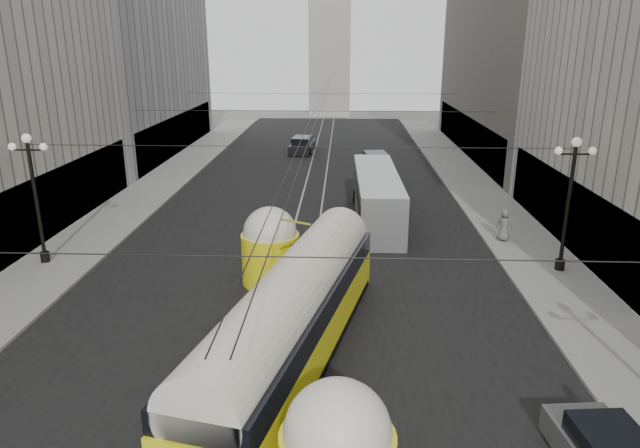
{
  "coord_description": "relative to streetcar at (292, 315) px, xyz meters",
  "views": [
    {
      "loc": [
        2.15,
        -7.85,
        10.59
      ],
      "look_at": [
        1.19,
        15.47,
        3.1
      ],
      "focal_mm": 32.0,
      "sensor_mm": 36.0,
      "label": 1
    }
  ],
  "objects": [
    {
      "name": "streetcar",
      "position": [
        0.0,
        0.0,
        0.0
      ],
      "size": [
        5.83,
        16.22,
        3.64
      ],
      "color": "yellow",
      "rests_on": "ground"
    },
    {
      "name": "sidewalk_right",
      "position": [
        11.5,
        26.53,
        -1.7
      ],
      "size": [
        4.0,
        72.0,
        0.15
      ],
      "primitive_type": "cube",
      "color": "gray",
      "rests_on": "ground"
    },
    {
      "name": "rail_right",
      "position": [
        0.25,
        23.03,
        -1.78
      ],
      "size": [
        0.12,
        85.0,
        0.04
      ],
      "primitive_type": "cube",
      "color": "gray",
      "rests_on": "ground"
    },
    {
      "name": "distant_tower",
      "position": [
        -0.5,
        70.53,
        13.19
      ],
      "size": [
        6.0,
        6.0,
        31.36
      ],
      "color": "#B2AFA8",
      "rests_on": "ground"
    },
    {
      "name": "sedan_white_far",
      "position": [
        4.44,
        30.84,
        -1.07
      ],
      "size": [
        2.62,
        5.15,
        1.56
      ],
      "color": "white",
      "rests_on": "ground"
    },
    {
      "name": "road",
      "position": [
        -0.5,
        23.03,
        -1.78
      ],
      "size": [
        20.0,
        85.0,
        0.02
      ],
      "primitive_type": "cube",
      "color": "black",
      "rests_on": "ground"
    },
    {
      "name": "sedan_dark_far",
      "position": [
        -2.44,
        38.99,
        -1.07
      ],
      "size": [
        2.48,
        5.13,
        1.57
      ],
      "color": "black",
      "rests_on": "ground"
    },
    {
      "name": "pedestrian_sidewalk_right",
      "position": [
        10.49,
        12.67,
        -0.74
      ],
      "size": [
        1.01,
        0.83,
        1.77
      ],
      "primitive_type": "imported",
      "rotation": [
        0.0,
        0.0,
        2.73
      ],
      "color": "slate",
      "rests_on": "sidewalk_right"
    },
    {
      "name": "city_bus",
      "position": [
        3.74,
        16.52,
        -0.14
      ],
      "size": [
        2.76,
        11.83,
        3.0
      ],
      "color": "#B3B6B9",
      "rests_on": "ground"
    },
    {
      "name": "rail_left",
      "position": [
        -1.25,
        23.03,
        -1.78
      ],
      "size": [
        0.12,
        85.0,
        0.04
      ],
      "primitive_type": "cube",
      "color": "gray",
      "rests_on": "ground"
    },
    {
      "name": "catenary",
      "position": [
        -0.38,
        22.02,
        4.1
      ],
      "size": [
        25.0,
        72.0,
        0.23
      ],
      "color": "black",
      "rests_on": "ground"
    },
    {
      "name": "sidewalk_left",
      "position": [
        -12.5,
        26.53,
        -1.7
      ],
      "size": [
        4.0,
        72.0,
        0.15
      ],
      "primitive_type": "cube",
      "color": "gray",
      "rests_on": "ground"
    },
    {
      "name": "lamppost_right_mid",
      "position": [
        12.1,
        8.53,
        1.97
      ],
      "size": [
        1.86,
        0.44,
        6.37
      ],
      "color": "black",
      "rests_on": "sidewalk_right"
    },
    {
      "name": "lamppost_left_mid",
      "position": [
        -13.1,
        8.53,
        1.97
      ],
      "size": [
        1.86,
        0.44,
        6.37
      ],
      "color": "black",
      "rests_on": "sidewalk_left"
    }
  ]
}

